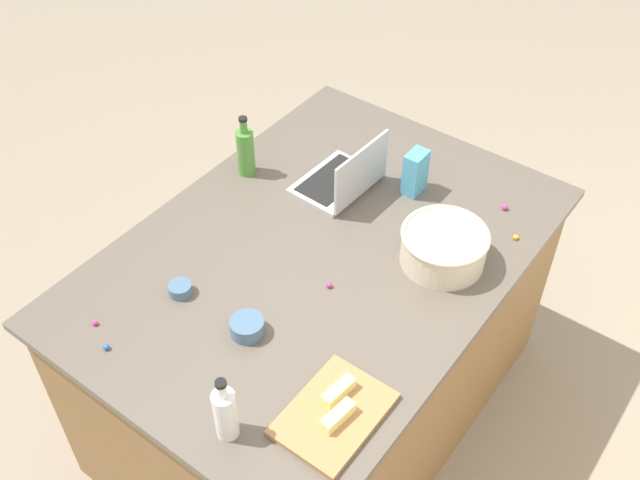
# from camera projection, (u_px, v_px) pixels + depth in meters

# --- Properties ---
(ground_plane) EXTENTS (12.00, 12.00, 0.00)m
(ground_plane) POSITION_uv_depth(u_px,v_px,m) (320.00, 403.00, 3.13)
(ground_plane) COLOR gray
(island_counter) EXTENTS (1.68, 1.18, 0.90)m
(island_counter) POSITION_uv_depth(u_px,v_px,m) (320.00, 335.00, 2.82)
(island_counter) COLOR olive
(island_counter) RESTS_ON ground
(laptop) EXTENTS (0.32, 0.24, 0.22)m
(laptop) POSITION_uv_depth(u_px,v_px,m) (344.00, 179.00, 2.71)
(laptop) COLOR #B7B7BC
(laptop) RESTS_ON island_counter
(mixing_bowl_large) EXTENTS (0.29, 0.29, 0.13)m
(mixing_bowl_large) POSITION_uv_depth(u_px,v_px,m) (444.00, 246.00, 2.43)
(mixing_bowl_large) COLOR beige
(mixing_bowl_large) RESTS_ON island_counter
(bottle_olive) EXTENTS (0.07, 0.07, 0.25)m
(bottle_olive) POSITION_uv_depth(u_px,v_px,m) (246.00, 151.00, 2.75)
(bottle_olive) COLOR #4C8C38
(bottle_olive) RESTS_ON island_counter
(bottle_vinegar) EXTENTS (0.06, 0.06, 0.23)m
(bottle_vinegar) POSITION_uv_depth(u_px,v_px,m) (225.00, 413.00, 1.95)
(bottle_vinegar) COLOR white
(bottle_vinegar) RESTS_ON island_counter
(cutting_board) EXTENTS (0.32, 0.23, 0.02)m
(cutting_board) POSITION_uv_depth(u_px,v_px,m) (334.00, 414.00, 2.04)
(cutting_board) COLOR #AD7F4C
(cutting_board) RESTS_ON island_counter
(butter_stick_left) EXTENTS (0.11, 0.05, 0.04)m
(butter_stick_left) POSITION_uv_depth(u_px,v_px,m) (339.00, 391.00, 2.06)
(butter_stick_left) COLOR #F4E58C
(butter_stick_left) RESTS_ON cutting_board
(butter_stick_right) EXTENTS (0.11, 0.05, 0.04)m
(butter_stick_right) POSITION_uv_depth(u_px,v_px,m) (338.00, 416.00, 2.00)
(butter_stick_right) COLOR #F4E58C
(butter_stick_right) RESTS_ON cutting_board
(ramekin_small) EXTENTS (0.10, 0.10, 0.05)m
(ramekin_small) POSITION_uv_depth(u_px,v_px,m) (247.00, 327.00, 2.24)
(ramekin_small) COLOR slate
(ramekin_small) RESTS_ON island_counter
(ramekin_medium) EXTENTS (0.08, 0.08, 0.04)m
(ramekin_medium) POSITION_uv_depth(u_px,v_px,m) (180.00, 289.00, 2.36)
(ramekin_medium) COLOR slate
(ramekin_medium) RESTS_ON island_counter
(candy_bag) EXTENTS (0.09, 0.06, 0.17)m
(candy_bag) POSITION_uv_depth(u_px,v_px,m) (415.00, 173.00, 2.68)
(candy_bag) COLOR #4CA5CC
(candy_bag) RESTS_ON island_counter
(candy_0) EXTENTS (0.02, 0.02, 0.02)m
(candy_0) POSITION_uv_depth(u_px,v_px,m) (329.00, 285.00, 2.38)
(candy_0) COLOR #CC3399
(candy_0) RESTS_ON island_counter
(candy_1) EXTENTS (0.02, 0.02, 0.02)m
(candy_1) POSITION_uv_depth(u_px,v_px,m) (516.00, 237.00, 2.55)
(candy_1) COLOR yellow
(candy_1) RESTS_ON island_counter
(candy_2) EXTENTS (0.02, 0.02, 0.02)m
(candy_2) POSITION_uv_depth(u_px,v_px,m) (106.00, 347.00, 2.21)
(candy_2) COLOR blue
(candy_2) RESTS_ON island_counter
(candy_4) EXTENTS (0.02, 0.02, 0.02)m
(candy_4) POSITION_uv_depth(u_px,v_px,m) (505.00, 207.00, 2.66)
(candy_4) COLOR #CC3399
(candy_4) RESTS_ON island_counter
(candy_5) EXTENTS (0.02, 0.02, 0.02)m
(candy_5) POSITION_uv_depth(u_px,v_px,m) (95.00, 323.00, 2.27)
(candy_5) COLOR #CC3399
(candy_5) RESTS_ON island_counter
(candy_6) EXTENTS (0.02, 0.02, 0.02)m
(candy_6) POSITION_uv_depth(u_px,v_px,m) (438.00, 242.00, 2.53)
(candy_6) COLOR blue
(candy_6) RESTS_ON island_counter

